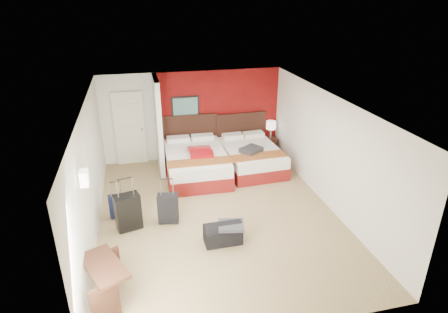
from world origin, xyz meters
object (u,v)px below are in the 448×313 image
object	(u,v)px
bed_left	(196,164)
nightstand	(270,146)
table_lamp	(271,130)
bed_right	(251,158)
red_suitcase_open	(200,151)
suitcase_navy	(118,207)
desk	(107,285)
suitcase_black	(128,213)
suitcase_charcoal	(168,209)
duffel_bag	(223,234)

from	to	relation	value
bed_left	nightstand	size ratio (longest dim) A/B	4.21
table_lamp	bed_left	bearing A→B (deg)	-159.76
bed_right	red_suitcase_open	size ratio (longest dim) A/B	2.53
suitcase_navy	desk	distance (m)	2.56
nightstand	bed_right	bearing A→B (deg)	-128.83
bed_right	desk	distance (m)	5.58
suitcase_navy	suitcase_black	bearing A→B (deg)	-70.68
nightstand	suitcase_charcoal	world-z (taller)	suitcase_charcoal
bed_right	nightstand	distance (m)	1.14
bed_right	suitcase_black	xyz separation A→B (m)	(-3.27, -2.21, 0.07)
table_lamp	duffel_bag	bearing A→B (deg)	-121.13
suitcase_charcoal	duffel_bag	bearing A→B (deg)	-35.32
suitcase_black	duffel_bag	size ratio (longest dim) A/B	1.04
table_lamp	suitcase_navy	bearing A→B (deg)	-150.19
bed_left	nightstand	bearing A→B (deg)	21.49
suitcase_navy	bed_right	bearing A→B (deg)	21.09
red_suitcase_open	desk	xyz separation A→B (m)	(-2.17, -4.07, -0.32)
red_suitcase_open	duffel_bag	bearing A→B (deg)	-87.18
table_lamp	suitcase_charcoal	xyz separation A→B (m)	(-3.29, -2.94, -0.47)
bed_right	table_lamp	distance (m)	1.23
bed_right	suitcase_charcoal	size ratio (longest dim) A/B	3.28
bed_left	suitcase_navy	size ratio (longest dim) A/B	4.58
suitcase_black	desk	bearing A→B (deg)	-113.48
table_lamp	suitcase_charcoal	size ratio (longest dim) A/B	0.82
table_lamp	suitcase_charcoal	bearing A→B (deg)	-138.25
duffel_bag	suitcase_navy	bearing A→B (deg)	144.11
suitcase_charcoal	suitcase_navy	size ratio (longest dim) A/B	1.28
suitcase_charcoal	bed_right	bearing A→B (deg)	50.67
suitcase_charcoal	duffel_bag	xyz separation A→B (m)	(0.95, -0.94, -0.13)
bed_left	nightstand	world-z (taller)	bed_left
suitcase_black	duffel_bag	bearing A→B (deg)	-41.14
desk	red_suitcase_open	bearing A→B (deg)	37.57
red_suitcase_open	suitcase_charcoal	distance (m)	2.26
bed_left	table_lamp	size ratio (longest dim) A/B	4.37
bed_right	desk	world-z (taller)	desk
bed_right	suitcase_charcoal	xyz separation A→B (m)	(-2.47, -2.16, 0.00)
table_lamp	suitcase_navy	distance (m)	5.02
bed_right	table_lamp	size ratio (longest dim) A/B	4.01
duffel_bag	desk	world-z (taller)	desk
suitcase_charcoal	desk	xyz separation A→B (m)	(-1.13, -2.10, 0.08)
desk	suitcase_navy	bearing A→B (deg)	63.47
bed_left	suitcase_black	xyz separation A→B (m)	(-1.74, -2.13, 0.04)
suitcase_navy	red_suitcase_open	bearing A→B (deg)	31.30
suitcase_navy	bed_left	bearing A→B (deg)	34.44
table_lamp	suitcase_black	bearing A→B (deg)	-143.85
nightstand	bed_left	bearing A→B (deg)	-151.98
bed_left	desk	size ratio (longest dim) A/B	2.36
nightstand	suitcase_black	bearing A→B (deg)	-136.07
red_suitcase_open	suitcase_navy	distance (m)	2.61
nightstand	duffel_bag	world-z (taller)	nightstand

